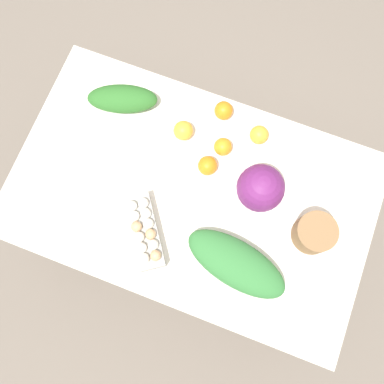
% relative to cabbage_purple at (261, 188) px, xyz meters
% --- Properties ---
extents(ground_plane, '(8.00, 8.00, 0.00)m').
position_rel_cabbage_purple_xyz_m(ground_plane, '(-0.23, -0.09, -0.83)').
color(ground_plane, '#70665B').
extents(dining_table, '(1.37, 0.84, 0.74)m').
position_rel_cabbage_purple_xyz_m(dining_table, '(-0.23, -0.09, -0.19)').
color(dining_table, silver).
rests_on(dining_table, ground_plane).
extents(cabbage_purple, '(0.18, 0.18, 0.18)m').
position_rel_cabbage_purple_xyz_m(cabbage_purple, '(0.00, 0.00, 0.00)').
color(cabbage_purple, '#6B2366').
rests_on(cabbage_purple, dining_table).
extents(egg_carton, '(0.24, 0.28, 0.09)m').
position_rel_cabbage_purple_xyz_m(egg_carton, '(-0.34, -0.29, -0.04)').
color(egg_carton, '#A8A8A3').
rests_on(egg_carton, dining_table).
extents(paper_bag, '(0.15, 0.15, 0.10)m').
position_rel_cabbage_purple_xyz_m(paper_bag, '(0.24, -0.08, -0.04)').
color(paper_bag, olive).
rests_on(paper_bag, dining_table).
extents(greens_bunch_chard, '(0.30, 0.20, 0.09)m').
position_rel_cabbage_purple_xyz_m(greens_bunch_chard, '(-0.62, 0.16, -0.04)').
color(greens_bunch_chard, '#2D6B28').
rests_on(greens_bunch_chard, dining_table).
extents(greens_bunch_beet_tops, '(0.41, 0.23, 0.09)m').
position_rel_cabbage_purple_xyz_m(greens_bunch_beet_tops, '(0.01, -0.28, -0.04)').
color(greens_bunch_beet_tops, '#337538').
rests_on(greens_bunch_beet_tops, dining_table).
extents(orange_0, '(0.08, 0.08, 0.08)m').
position_rel_cabbage_purple_xyz_m(orange_0, '(-0.35, 0.13, -0.05)').
color(orange_0, '#F9A833').
rests_on(orange_0, dining_table).
extents(orange_1, '(0.07, 0.07, 0.07)m').
position_rel_cabbage_purple_xyz_m(orange_1, '(-0.18, 0.12, -0.05)').
color(orange_1, orange).
rests_on(orange_1, dining_table).
extents(orange_2, '(0.07, 0.07, 0.07)m').
position_rel_cabbage_purple_xyz_m(orange_2, '(-0.21, 0.03, -0.05)').
color(orange_2, orange).
rests_on(orange_2, dining_table).
extents(orange_3, '(0.07, 0.07, 0.07)m').
position_rel_cabbage_purple_xyz_m(orange_3, '(-0.07, 0.21, -0.05)').
color(orange_3, '#F9A833').
rests_on(orange_3, dining_table).
extents(orange_4, '(0.07, 0.07, 0.07)m').
position_rel_cabbage_purple_xyz_m(orange_4, '(-0.23, 0.26, -0.05)').
color(orange_4, orange).
rests_on(orange_4, dining_table).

